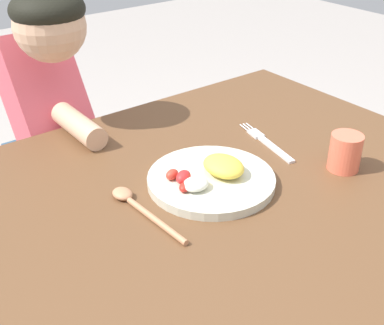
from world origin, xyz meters
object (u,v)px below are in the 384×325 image
Objects in this scene: plate at (212,178)px; fork at (267,143)px; drinking_cup at (345,152)px; person at (52,157)px; spoon at (136,205)px.

plate reaches higher than fork.
plate is at bearing 154.74° from drinking_cup.
person is at bearing 118.73° from drinking_cup.
person reaches higher than drinking_cup.
spoon is 0.44m from drinking_cup.
person is (-0.37, 0.67, -0.19)m from drinking_cup.
drinking_cup reaches higher than plate.
spoon reaches higher than fork.
plate is 0.25× the size of person.
spoon is 0.21× the size of person.
plate is 0.59m from person.
plate is 0.16m from spoon.
plate is at bearing 116.88° from fork.
spoon is 0.56m from person.
person is (0.05, 0.53, -0.15)m from spoon.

